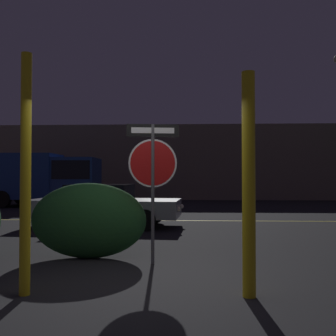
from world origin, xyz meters
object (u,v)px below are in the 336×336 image
object	(u,v)px
delivery_truck	(47,177)
yellow_pole_right	(249,184)
yellow_pole_left	(26,173)
stop_sign	(153,164)
hedge_bush_2	(89,220)
passing_car_2	(104,205)

from	to	relation	value
delivery_truck	yellow_pole_right	bearing A→B (deg)	28.09
yellow_pole_left	yellow_pole_right	size ratio (longest dim) A/B	1.09
yellow_pole_left	delivery_truck	xyz separation A→B (m)	(-4.99, 14.15, -0.04)
yellow_pole_right	stop_sign	bearing A→B (deg)	127.84
yellow_pole_left	hedge_bush_2	xyz separation A→B (m)	(0.26, 2.16, -0.86)
stop_sign	passing_car_2	distance (m)	5.30
stop_sign	yellow_pole_left	distance (m)	2.33
passing_car_2	delivery_truck	world-z (taller)	delivery_truck
yellow_pole_right	hedge_bush_2	world-z (taller)	yellow_pole_right
yellow_pole_right	passing_car_2	distance (m)	7.38
yellow_pole_left	passing_car_2	world-z (taller)	yellow_pole_left
stop_sign	yellow_pole_left	bearing A→B (deg)	-137.31
yellow_pole_left	passing_car_2	size ratio (longest dim) A/B	0.66
passing_car_2	delivery_truck	size ratio (longest dim) A/B	0.86
yellow_pole_left	passing_car_2	xyz separation A→B (m)	(-0.41, 6.62, -0.90)
stop_sign	yellow_pole_right	bearing A→B (deg)	-59.74
stop_sign	delivery_truck	world-z (taller)	delivery_truck
yellow_pole_left	delivery_truck	world-z (taller)	yellow_pole_left
yellow_pole_right	hedge_bush_2	distance (m)	3.41
passing_car_2	yellow_pole_left	bearing A→B (deg)	7.97
yellow_pole_right	passing_car_2	size ratio (longest dim) A/B	0.60
yellow_pole_right	yellow_pole_left	bearing A→B (deg)	-179.15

